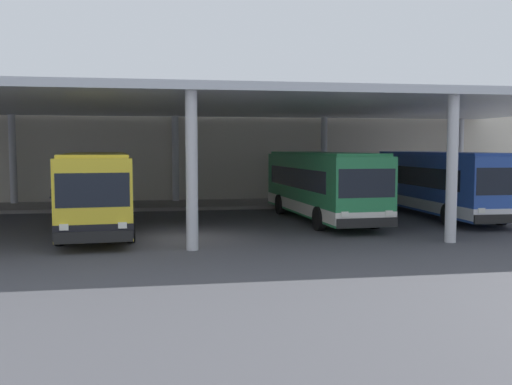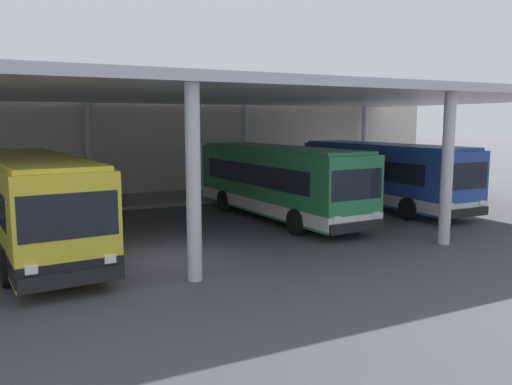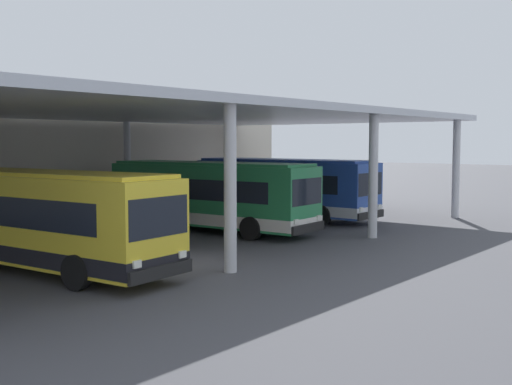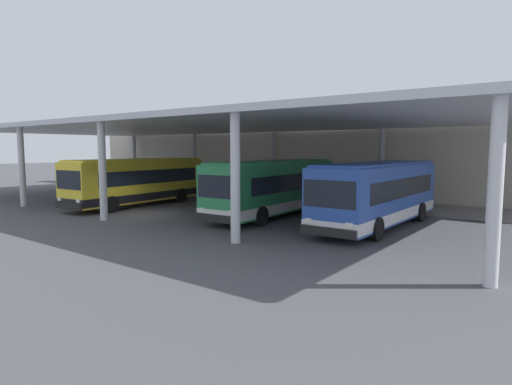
% 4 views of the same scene
% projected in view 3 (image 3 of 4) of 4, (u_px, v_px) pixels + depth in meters
% --- Properties ---
extents(ground_plane, '(200.00, 200.00, 0.00)m').
position_uv_depth(ground_plane, '(175.00, 263.00, 21.56)').
color(ground_plane, '#47474C').
extents(canopy_shelter, '(40.00, 17.00, 5.55)m').
position_uv_depth(canopy_shelter, '(74.00, 111.00, 24.57)').
color(canopy_shelter, silver).
rests_on(canopy_shelter, ground).
extents(bus_nearest_bay, '(3.30, 10.69, 3.17)m').
position_uv_depth(bus_nearest_bay, '(39.00, 219.00, 20.23)').
color(bus_nearest_bay, yellow).
rests_on(bus_nearest_bay, ground).
extents(bus_second_bay, '(3.09, 10.64, 3.17)m').
position_uv_depth(bus_second_bay, '(210.00, 195.00, 29.14)').
color(bus_second_bay, '#28844C').
rests_on(bus_second_bay, ground).
extents(bus_middle_bay, '(2.76, 10.54, 3.17)m').
position_uv_depth(bus_middle_bay, '(284.00, 187.00, 34.01)').
color(bus_middle_bay, '#284CA8').
rests_on(bus_middle_bay, ground).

